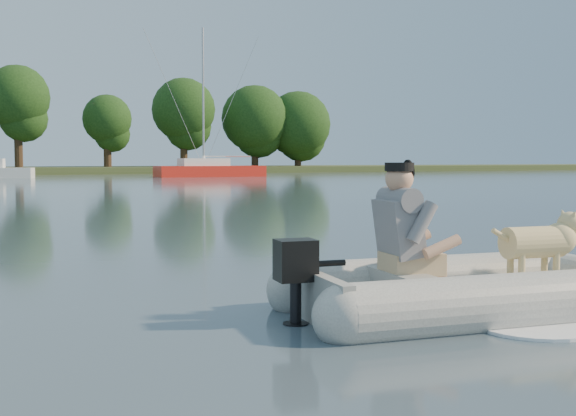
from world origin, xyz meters
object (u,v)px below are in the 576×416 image
dinghy (475,243)px  dog (534,248)px  man (401,224)px  sailboat (209,170)px

dinghy → dog: bearing=4.6°
man → sailboat: bearing=79.5°
man → dog: bearing=-0.0°
dinghy → sailboat: sailboat is taller
man → sailboat: size_ratio=0.10×
dog → sailboat: (14.17, 45.55, -0.02)m
man → dog: (1.31, -0.19, -0.25)m
dog → sailboat: 47.70m
dinghy → dog: (0.64, -0.04, -0.07)m
dinghy → sailboat: 47.86m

